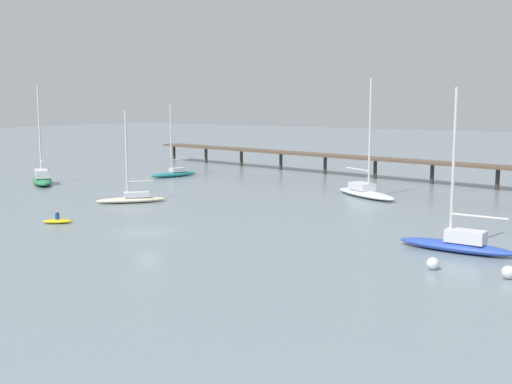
% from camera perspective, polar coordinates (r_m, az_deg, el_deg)
% --- Properties ---
extents(ground_plane, '(400.00, 400.00, 0.00)m').
position_cam_1_polar(ground_plane, '(52.58, -9.73, -3.58)').
color(ground_plane, gray).
extents(pier, '(86.94, 15.72, 5.95)m').
position_cam_1_polar(pier, '(81.81, 20.55, 2.58)').
color(pier, brown).
rests_on(pier, ground_plane).
extents(sailboat_white, '(9.69, 6.99, 13.07)m').
position_cam_1_polar(sailboat_white, '(72.10, 9.74, 0.13)').
color(sailboat_white, white).
rests_on(sailboat_white, ground_plane).
extents(sailboat_green, '(8.87, 7.11, 12.55)m').
position_cam_1_polar(sailboat_green, '(86.58, -18.60, 1.22)').
color(sailboat_green, '#287F4C').
rests_on(sailboat_green, ground_plane).
extents(sailboat_teal, '(3.77, 7.57, 10.33)m').
position_cam_1_polar(sailboat_teal, '(90.91, -7.33, 1.76)').
color(sailboat_teal, '#1E727A').
rests_on(sailboat_teal, ground_plane).
extents(sailboat_blue, '(8.34, 2.10, 11.51)m').
position_cam_1_polar(sailboat_blue, '(47.30, 17.61, -4.23)').
color(sailboat_blue, '#2D4CB7').
rests_on(sailboat_blue, ground_plane).
extents(sailboat_cream, '(6.08, 6.74, 9.63)m').
position_cam_1_polar(sailboat_cream, '(68.30, -11.02, -0.43)').
color(sailboat_cream, beige).
rests_on(sailboat_cream, ground_plane).
extents(dinghy_yellow, '(2.67, 2.43, 1.14)m').
position_cam_1_polar(dinghy_yellow, '(58.35, -17.34, -2.47)').
color(dinghy_yellow, yellow).
rests_on(dinghy_yellow, ground_plane).
extents(mooring_buoy_near, '(0.81, 0.81, 0.81)m').
position_cam_1_polar(mooring_buoy_near, '(41.23, 21.64, -6.70)').
color(mooring_buoy_near, silver).
rests_on(mooring_buoy_near, ground_plane).
extents(mooring_buoy_inner, '(0.79, 0.79, 0.79)m').
position_cam_1_polar(mooring_buoy_inner, '(41.95, 15.53, -6.18)').
color(mooring_buoy_inner, silver).
rests_on(mooring_buoy_inner, ground_plane).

